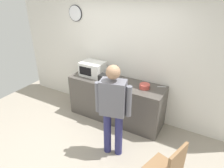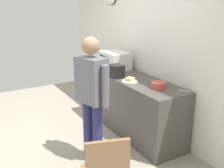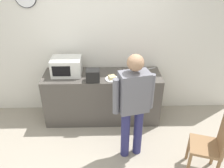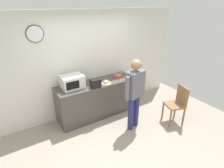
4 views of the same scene
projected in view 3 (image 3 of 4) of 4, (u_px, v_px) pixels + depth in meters
name	position (u px, v px, depth m)	size (l,w,h in m)	color
ground_plane	(98.00, 168.00, 3.36)	(6.00, 6.00, 0.00)	#9E9384
back_wall	(99.00, 46.00, 4.11)	(5.40, 0.13, 2.60)	silver
kitchen_counter	(103.00, 97.00, 4.20)	(2.05, 0.62, 0.91)	#4C4742
microwave	(67.00, 66.00, 3.93)	(0.50, 0.39, 0.30)	silver
sandwich_plate	(112.00, 78.00, 3.82)	(0.23, 0.23, 0.07)	white
salad_bowl	(138.00, 72.00, 3.97)	(0.20, 0.20, 0.09)	#C64C42
toaster	(93.00, 75.00, 3.74)	(0.22, 0.18, 0.20)	black
fork_utensil	(65.00, 68.00, 4.21)	(0.17, 0.02, 0.01)	silver
spoon_utensil	(151.00, 68.00, 4.19)	(0.17, 0.02, 0.01)	silver
person_standing	(133.00, 102.00, 3.14)	(0.58, 0.33, 1.67)	navy
wooden_chair	(212.00, 145.00, 3.06)	(0.50, 0.50, 0.94)	olive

